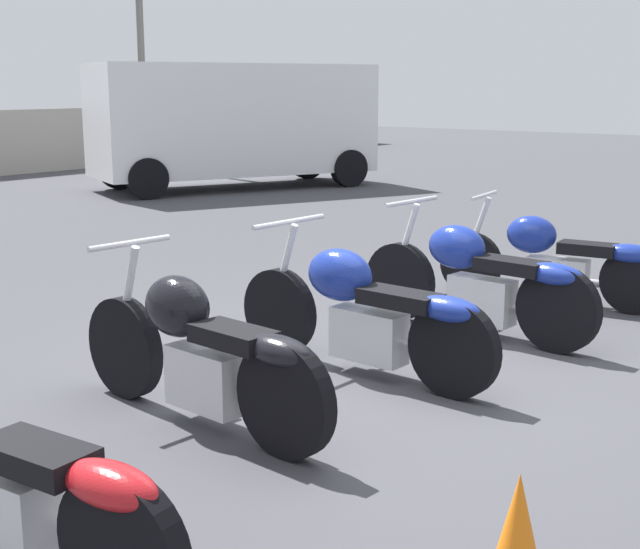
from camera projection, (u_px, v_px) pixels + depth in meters
ground_plane at (360, 376)px, 5.93m from camera, size 60.00×60.00×0.00m
motorcycle_slot_1 at (201, 352)px, 4.99m from camera, size 0.58×2.01×1.00m
motorcycle_slot_2 at (364, 311)px, 5.89m from camera, size 0.72×2.07×0.99m
motorcycle_slot_3 at (478, 280)px, 6.81m from camera, size 0.68×2.05×1.00m
motorcycle_slot_4 at (555, 260)px, 7.80m from camera, size 0.62×2.02×0.94m
parked_van at (234, 120)px, 16.44m from camera, size 5.44×3.71×2.27m
traffic_cone_near at (517, 544)px, 3.22m from camera, size 0.26×0.26×0.55m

